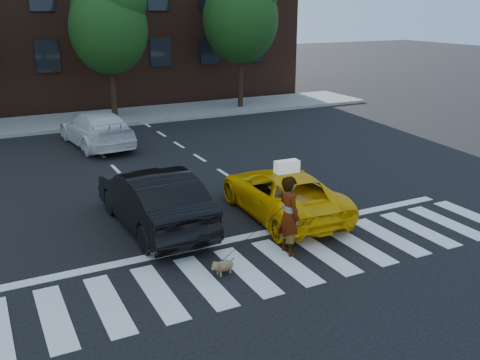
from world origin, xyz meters
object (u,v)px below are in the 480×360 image
(tree_right, at_px, (241,10))
(taxi, at_px, (282,193))
(tree_mid, at_px, (109,19))
(white_suv, at_px, (97,129))
(dog, at_px, (222,266))
(woman, at_px, (289,215))
(black_sedan, at_px, (153,199))

(tree_right, relative_size, taxi, 1.69)
(tree_mid, height_order, white_suv, tree_mid)
(white_suv, height_order, dog, white_suv)
(white_suv, bearing_deg, tree_right, -158.62)
(woman, bearing_deg, white_suv, 8.41)
(tree_mid, bearing_deg, taxi, -86.58)
(woman, bearing_deg, taxi, -27.21)
(tree_mid, relative_size, woman, 3.79)
(black_sedan, bearing_deg, dog, 96.09)
(dog, bearing_deg, tree_right, 49.40)
(taxi, height_order, black_sedan, black_sedan)
(tree_right, bearing_deg, white_suv, -152.75)
(tree_mid, height_order, dog, tree_mid)
(tree_right, relative_size, white_suv, 1.58)
(dog, bearing_deg, tree_mid, 70.65)
(tree_right, relative_size, woman, 4.11)
(tree_mid, height_order, black_sedan, tree_mid)
(tree_right, height_order, woman, tree_right)
(taxi, relative_size, woman, 2.43)
(woman, bearing_deg, tree_mid, -0.41)
(white_suv, bearing_deg, taxi, 99.93)
(taxi, distance_m, white_suv, 10.28)
(tree_right, distance_m, black_sedan, 17.31)
(dog, bearing_deg, woman, -4.34)
(white_suv, xyz_separation_m, dog, (-0.13, -12.29, -0.51))
(woman, bearing_deg, black_sedan, 38.64)
(black_sedan, relative_size, woman, 2.51)
(tree_mid, distance_m, taxi, 15.12)
(tree_right, xyz_separation_m, white_suv, (-8.93, -4.60, -4.55))
(taxi, bearing_deg, dog, 42.04)
(tree_mid, distance_m, dog, 17.64)
(taxi, relative_size, black_sedan, 0.97)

